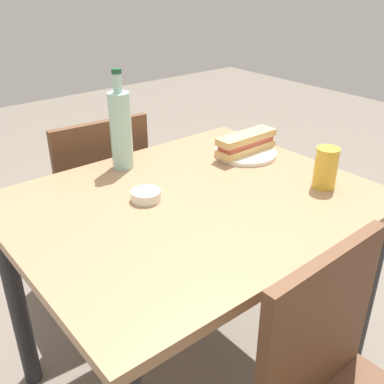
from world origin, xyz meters
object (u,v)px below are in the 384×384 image
Objects in this scene: knife_near at (234,148)px; baguette_sandwich_near at (246,143)px; dining_table at (192,233)px; chair_far at (97,200)px; beer_glass at (326,168)px; olive_bowl at (146,195)px; water_bottle at (121,129)px; plate_near at (245,153)px.

baguette_sandwich_near is at bearing -76.34° from knife_near.
dining_table is 0.63m from chair_far.
beer_glass reaches higher than olive_bowl.
olive_bowl is at bearing -106.80° from water_bottle.
dining_table is at bearing -83.54° from water_bottle.
beer_glass reaches higher than knife_near.
knife_near is at bearing -20.28° from water_bottle.
plate_near is 1.74× the size of beer_glass.
baguette_sandwich_near reaches higher than dining_table.
chair_far reaches higher than olive_bowl.
baguette_sandwich_near is 0.45m from water_bottle.
beer_glass is (0.01, -0.33, 0.06)m from plate_near.
knife_near is (0.36, -0.44, 0.28)m from chair_far.
chair_far is at bearing 127.28° from baguette_sandwich_near.
dining_table is 0.42m from knife_near.
plate_near is 1.26× the size of knife_near.
chair_far is 0.68m from baguette_sandwich_near.
beer_glass is at bearing -52.49° from water_bottle.
chair_far is 2.58× the size of water_bottle.
olive_bowl is at bearing 150.12° from beer_glass.
beer_glass reaches higher than chair_far.
chair_far reaches higher than baguette_sandwich_near.
knife_near is at bearing -50.72° from chair_far.
baguette_sandwich_near is 2.74× the size of olive_bowl.
beer_glass reaches higher than plate_near.
beer_glass is at bearing -89.12° from baguette_sandwich_near.
water_bottle is (-0.40, 0.19, 0.09)m from baguette_sandwich_near.
baguette_sandwich_near is at bearing -52.72° from chair_far.
baguette_sandwich_near is at bearing 20.54° from dining_table.
knife_near is 1.39× the size of beer_glass.
water_bottle is (-0.40, 0.19, 0.13)m from plate_near.
baguette_sandwich_near is 1.35× the size of knife_near.
beer_glass is (0.02, -0.38, 0.05)m from knife_near.
water_bottle is 0.29m from olive_bowl.
baguette_sandwich_near reaches higher than plate_near.
beer_glass is (0.01, -0.33, 0.01)m from baguette_sandwich_near.
plate_near reaches higher than dining_table.
olive_bowl is (-0.47, -0.06, 0.01)m from plate_near.
plate_near is at bearing 0.00° from baguette_sandwich_near.
baguette_sandwich_near is 0.73× the size of water_bottle.
plate_near is (0.37, -0.48, 0.27)m from chair_far.
baguette_sandwich_near is at bearing 90.88° from beer_glass.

